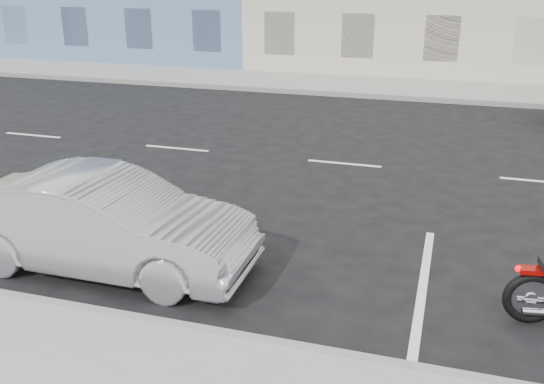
{
  "coord_description": "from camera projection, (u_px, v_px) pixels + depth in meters",
  "views": [
    {
      "loc": [
        0.15,
        -12.47,
        4.07
      ],
      "look_at": [
        -2.38,
        -4.17,
        0.8
      ],
      "focal_mm": 40.0,
      "sensor_mm": 36.0,
      "label": 1
    }
  ],
  "objects": [
    {
      "name": "ground",
      "position": [
        439.0,
        172.0,
        12.63
      ],
      "size": [
        120.0,
        120.0,
        0.0
      ],
      "primitive_type": "plane",
      "color": "black",
      "rests_on": "ground"
    },
    {
      "name": "sidewalk_far",
      "position": [
        307.0,
        83.0,
        21.76
      ],
      "size": [
        80.0,
        3.4,
        0.15
      ],
      "primitive_type": "cube",
      "color": "gray",
      "rests_on": "ground"
    },
    {
      "name": "curb_near",
      "position": [
        11.0,
        299.0,
        7.7
      ],
      "size": [
        80.0,
        0.12,
        0.16
      ],
      "primitive_type": "cube",
      "color": "gray",
      "rests_on": "ground"
    },
    {
      "name": "curb_far",
      "position": [
        294.0,
        92.0,
        20.24
      ],
      "size": [
        80.0,
        0.12,
        0.16
      ],
      "primitive_type": "cube",
      "color": "gray",
      "rests_on": "ground"
    },
    {
      "name": "sedan_silver",
      "position": [
        105.0,
        223.0,
        8.42
      ],
      "size": [
        4.22,
        1.48,
        1.39
      ],
      "primitive_type": "imported",
      "rotation": [
        0.0,
        0.0,
        1.57
      ],
      "color": "#95969C",
      "rests_on": "ground"
    }
  ]
}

